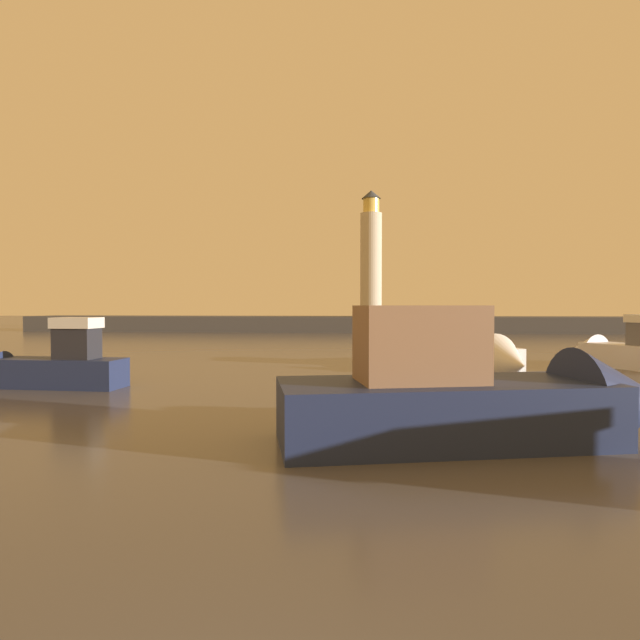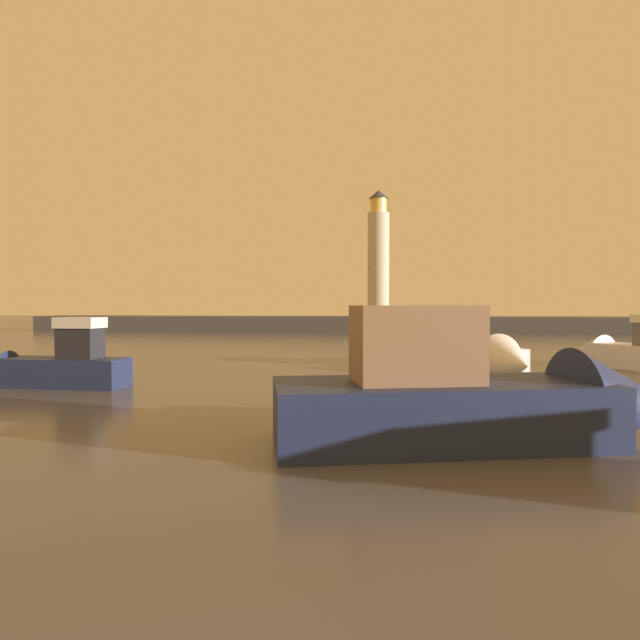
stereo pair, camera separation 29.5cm
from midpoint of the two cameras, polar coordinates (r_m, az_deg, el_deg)
The scene contains 7 objects.
ground_plane at distance 30.46m, azimuth 3.90°, elevation -3.79°, with size 220.00×220.00×0.00m, color #4C4742.
breakwater at distance 58.87m, azimuth 4.71°, elevation -0.43°, with size 73.73×5.87×1.63m, color #423F3D.
lighthouse at distance 59.05m, azimuth 5.15°, elevation 6.50°, with size 2.27×2.27×13.34m.
motorboat_1 at distance 21.40m, azimuth -26.88°, elevation -4.27°, with size 5.64×1.62×2.54m.
motorboat_2 at distance 12.15m, azimuth 17.70°, elevation -7.87°, with size 8.89×4.44×3.36m.
motorboat_3 at distance 28.71m, azimuth 28.54°, elevation -2.82°, with size 4.31×6.19×2.69m.
motorboat_4 at distance 24.48m, azimuth 15.67°, elevation -3.53°, with size 4.58×7.84×2.76m.
Camera 1 is at (0.74, -1.82, 2.83)m, focal length 31.00 mm.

